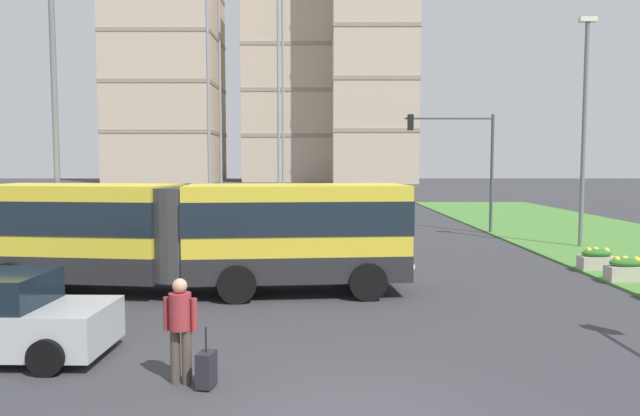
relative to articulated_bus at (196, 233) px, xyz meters
name	(u,v)px	position (x,y,z in m)	size (l,w,h in m)	color
articulated_bus	(196,233)	(0.00, 0.00, 0.00)	(12.03, 3.29, 3.00)	yellow
car_maroon_sedan	(202,223)	(-2.17, 11.33, -0.90)	(4.59, 2.47, 1.58)	maroon
pedestrian_crossing	(181,323)	(1.21, -6.87, -0.65)	(0.57, 0.36, 1.74)	#4C4238
rolling_suitcase	(207,369)	(1.66, -7.07, -1.34)	(0.30, 0.40, 0.97)	#232328
flower_planter_3	(627,269)	(12.65, 1.13, -1.23)	(1.10, 0.56, 0.74)	#B7AD9E
flower_planter_4	(598,259)	(12.65, 2.97, -1.23)	(1.10, 0.56, 0.74)	#B7AD9E
traffic_light_far_right	(464,151)	(10.74, 13.65, 2.55)	(4.56, 0.28, 6.06)	#474C51
streetlight_left	(56,117)	(-4.63, 1.85, 3.34)	(0.70, 0.28, 9.09)	slate
streetlight_median	(585,123)	(14.55, 8.46, 3.60)	(0.70, 0.28, 9.62)	slate
apartment_tower_west	(167,65)	(-26.13, 97.64, 20.72)	(20.15, 18.02, 44.70)	#C6B299
apartment_tower_westcentre	(298,75)	(-1.04, 102.21, 19.56)	(20.68, 17.17, 42.39)	#C6B299
apartment_tower_centre	(374,37)	(13.11, 92.20, 24.88)	(14.91, 17.05, 53.01)	#C6B299
transmission_pylon	(248,15)	(-3.06, 37.13, 15.19)	(9.00, 6.24, 30.85)	gray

